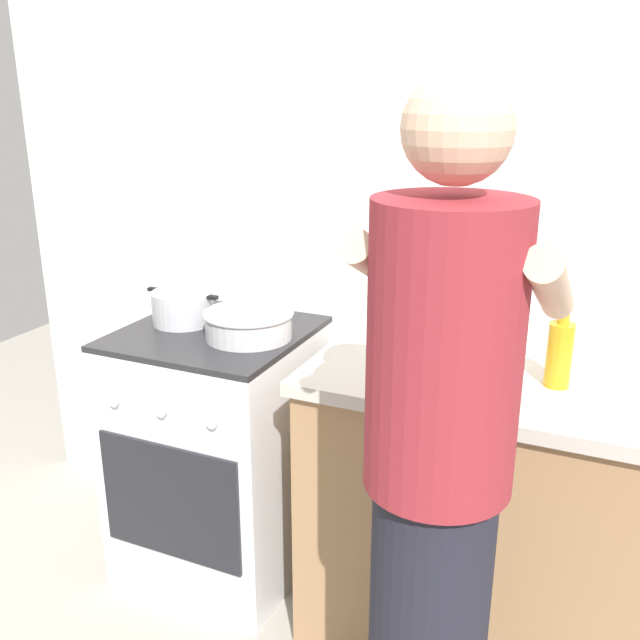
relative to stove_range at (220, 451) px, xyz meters
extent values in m
plane|color=gray|center=(0.35, -0.15, -0.45)|extent=(6.00, 6.00, 0.00)
cube|color=silver|center=(0.55, 0.35, 0.80)|extent=(3.20, 0.10, 2.50)
cube|color=#99724C|center=(0.90, 0.00, -0.02)|extent=(0.96, 0.56, 0.86)
cube|color=#B7B2A8|center=(0.90, 0.00, 0.43)|extent=(1.00, 0.60, 0.04)
cube|color=silver|center=(0.00, 0.00, -0.01)|extent=(0.60, 0.60, 0.88)
cube|color=#232326|center=(0.00, 0.00, 0.44)|extent=(0.60, 0.60, 0.02)
cube|color=black|center=(0.00, -0.30, -0.03)|extent=(0.51, 0.01, 0.40)
cylinder|color=silver|center=(-0.18, -0.31, 0.29)|extent=(0.04, 0.01, 0.04)
cylinder|color=silver|center=(0.00, -0.31, 0.29)|extent=(0.04, 0.01, 0.04)
cylinder|color=silver|center=(0.18, -0.31, 0.29)|extent=(0.04, 0.01, 0.04)
cylinder|color=#B2B2B7|center=(-0.14, 0.03, 0.51)|extent=(0.21, 0.21, 0.11)
cube|color=black|center=(-0.26, 0.03, 0.56)|extent=(0.04, 0.02, 0.01)
cube|color=black|center=(-0.02, 0.03, 0.56)|extent=(0.04, 0.02, 0.01)
cylinder|color=#B7B7BC|center=(0.14, -0.01, 0.49)|extent=(0.28, 0.28, 0.09)
torus|color=#B7B7BC|center=(0.14, -0.01, 0.53)|extent=(0.29, 0.29, 0.01)
cylinder|color=silver|center=(0.71, 0.16, 0.52)|extent=(0.10, 0.10, 0.14)
cylinder|color=#B7BABF|center=(0.72, 0.15, 0.59)|extent=(0.04, 0.04, 0.23)
sphere|color=#B7BABF|center=(0.72, 0.15, 0.71)|extent=(0.03, 0.03, 0.03)
cylinder|color=black|center=(0.69, 0.15, 0.59)|extent=(0.02, 0.04, 0.22)
sphere|color=black|center=(0.69, 0.15, 0.71)|extent=(0.03, 0.03, 0.03)
cylinder|color=#9E7547|center=(0.71, 0.16, 0.59)|extent=(0.04, 0.04, 0.24)
sphere|color=#9E7547|center=(0.71, 0.16, 0.72)|extent=(0.03, 0.03, 0.03)
cylinder|color=white|center=(0.71, 0.16, 0.59)|extent=(0.06, 0.02, 0.23)
sphere|color=white|center=(0.71, 0.16, 0.72)|extent=(0.03, 0.03, 0.03)
cylinder|color=silver|center=(0.72, 0.16, 0.61)|extent=(0.01, 0.05, 0.30)
sphere|color=silver|center=(0.72, 0.16, 0.77)|extent=(0.03, 0.03, 0.03)
cylinder|color=silver|center=(0.72, 0.14, 0.60)|extent=(0.05, 0.04, 0.25)
sphere|color=silver|center=(0.72, 0.14, 0.73)|extent=(0.03, 0.03, 0.03)
cylinder|color=silver|center=(0.98, -0.06, 0.49)|extent=(0.04, 0.04, 0.08)
cylinder|color=red|center=(0.98, -0.06, 0.54)|extent=(0.04, 0.04, 0.02)
cylinder|color=gold|center=(1.09, -0.01, 0.54)|extent=(0.07, 0.07, 0.18)
cylinder|color=gold|center=(1.09, -0.01, 0.65)|extent=(0.03, 0.03, 0.04)
cylinder|color=black|center=(1.09, -0.01, 0.67)|extent=(0.03, 0.03, 0.02)
cylinder|color=maroon|center=(0.93, -0.62, 0.74)|extent=(0.30, 0.30, 0.58)
sphere|color=#D3AA8C|center=(0.93, -0.62, 1.15)|extent=(0.20, 0.20, 0.20)
cylinder|color=#D3AA8C|center=(0.76, -0.48, 0.85)|extent=(0.07, 0.41, 0.24)
cylinder|color=#D3AA8C|center=(1.10, -0.48, 0.85)|extent=(0.07, 0.41, 0.24)
camera|label=1|loc=(1.22, -1.85, 1.21)|focal=39.11mm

